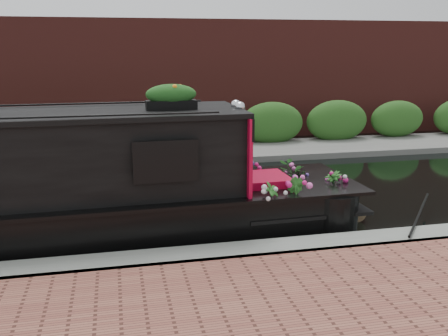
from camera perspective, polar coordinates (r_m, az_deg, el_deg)
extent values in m
plane|color=black|center=(10.39, -9.07, -3.98)|extent=(80.00, 80.00, 0.00)
cube|color=slate|center=(7.32, -7.39, -11.75)|extent=(40.00, 0.60, 0.50)
cube|color=#62615D|center=(14.45, -10.13, 1.03)|extent=(40.00, 2.40, 0.34)
cube|color=#27551C|center=(15.32, -10.28, 1.76)|extent=(40.00, 1.10, 2.80)
cube|color=#5B231F|center=(17.38, -10.58, 3.17)|extent=(40.00, 1.00, 8.00)
cube|color=#A90628|center=(8.52, 1.49, 1.98)|extent=(0.10, 1.72, 1.32)
cube|color=black|center=(7.45, -6.65, 0.73)|extent=(0.88, 0.05, 0.54)
cube|color=#A90628|center=(8.83, 4.68, -2.40)|extent=(0.81, 0.90, 0.49)
sphere|color=silver|center=(8.27, 1.82, 7.01)|extent=(0.18, 0.18, 0.18)
sphere|color=silver|center=(8.53, 1.37, 7.23)|extent=(0.18, 0.18, 0.18)
cube|color=black|center=(8.20, -6.04, 7.20)|extent=(0.83, 0.27, 0.15)
ellipsoid|color=orange|center=(8.18, -6.07, 8.53)|extent=(0.90, 0.27, 0.24)
imported|color=#22591E|center=(8.09, 5.41, -3.62)|extent=(0.37, 0.34, 0.58)
imported|color=#22591E|center=(8.24, 8.06, -3.24)|extent=(0.31, 0.36, 0.61)
imported|color=#22591E|center=(9.50, 8.02, -0.99)|extent=(0.61, 0.55, 0.60)
imported|color=#22591E|center=(9.05, 12.29, -2.07)|extent=(0.43, 0.43, 0.55)
imported|color=#22591E|center=(9.37, 2.88, -1.14)|extent=(0.32, 0.36, 0.58)
cylinder|color=brown|center=(9.62, 14.57, -4.70)|extent=(0.33, 0.41, 0.33)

